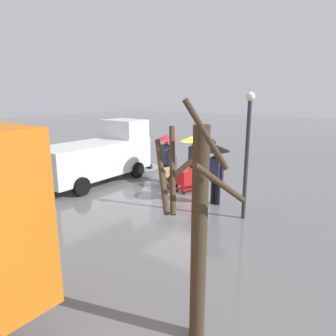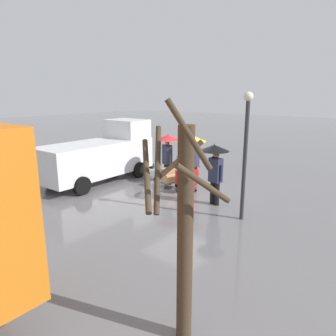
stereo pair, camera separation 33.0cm
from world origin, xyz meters
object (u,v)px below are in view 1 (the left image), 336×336
at_px(pedestrian_black_side, 167,147).
at_px(bare_tree_near, 197,229).
at_px(shopping_cart_vendor, 187,178).
at_px(street_lamp, 247,143).
at_px(pedestrian_pink_side, 215,160).
at_px(cargo_van_parked_right, 100,155).
at_px(pedestrian_white_side, 193,148).
at_px(hand_dolly_boxes, 167,176).

bearing_deg(pedestrian_black_side, bare_tree_near, 130.88).
distance_m(shopping_cart_vendor, street_lamp, 3.63).
xyz_separation_m(pedestrian_black_side, bare_tree_near, (-5.79, 6.69, 0.29)).
distance_m(shopping_cart_vendor, pedestrian_pink_side, 1.92).
relative_size(shopping_cart_vendor, pedestrian_black_side, 0.47).
distance_m(cargo_van_parked_right, pedestrian_pink_side, 5.52).
height_order(pedestrian_pink_side, street_lamp, street_lamp).
xyz_separation_m(pedestrian_black_side, pedestrian_white_side, (-1.09, -0.39, 0.00)).
height_order(pedestrian_pink_side, pedestrian_black_side, same).
relative_size(bare_tree_near, street_lamp, 0.97).
bearing_deg(pedestrian_white_side, shopping_cart_vendor, 109.19).
height_order(pedestrian_black_side, street_lamp, street_lamp).
relative_size(pedestrian_white_side, bare_tree_near, 0.57).
bearing_deg(cargo_van_parked_right, bare_tree_near, 148.29).
height_order(cargo_van_parked_right, shopping_cart_vendor, cargo_van_parked_right).
height_order(cargo_van_parked_right, hand_dolly_boxes, cargo_van_parked_right).
relative_size(cargo_van_parked_right, street_lamp, 1.40).
height_order(cargo_van_parked_right, street_lamp, street_lamp).
bearing_deg(hand_dolly_boxes, pedestrian_black_side, -49.20).
xyz_separation_m(cargo_van_parked_right, hand_dolly_boxes, (-2.98, -1.03, -0.70)).
bearing_deg(bare_tree_near, cargo_van_parked_right, -31.71).
relative_size(shopping_cart_vendor, pedestrian_white_side, 0.47).
distance_m(hand_dolly_boxes, bare_tree_near, 8.29).
bearing_deg(pedestrian_white_side, pedestrian_black_side, 19.79).
bearing_deg(bare_tree_near, hand_dolly_boxes, -49.11).
xyz_separation_m(cargo_van_parked_right, pedestrian_white_side, (-3.63, -1.93, 0.41)).
bearing_deg(pedestrian_pink_side, cargo_van_parked_right, 5.16).
bearing_deg(street_lamp, shopping_cart_vendor, -21.30).
bearing_deg(hand_dolly_boxes, cargo_van_parked_right, 19.04).
xyz_separation_m(shopping_cart_vendor, street_lamp, (-2.93, 1.14, 1.80)).
relative_size(pedestrian_white_side, street_lamp, 0.56).
bearing_deg(cargo_van_parked_right, street_lamp, 178.99).
height_order(pedestrian_white_side, bare_tree_near, bare_tree_near).
xyz_separation_m(bare_tree_near, street_lamp, (1.45, -5.03, 0.49)).
relative_size(pedestrian_pink_side, street_lamp, 0.56).
distance_m(pedestrian_black_side, street_lamp, 4.71).
height_order(pedestrian_white_side, street_lamp, street_lamp).
xyz_separation_m(hand_dolly_boxes, pedestrian_white_side, (-0.65, -0.90, 1.10)).
height_order(hand_dolly_boxes, pedestrian_pink_side, pedestrian_pink_side).
bearing_deg(pedestrian_white_side, hand_dolly_boxes, 54.33).
bearing_deg(pedestrian_pink_side, pedestrian_white_side, -37.71).
height_order(pedestrian_black_side, bare_tree_near, bare_tree_near).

